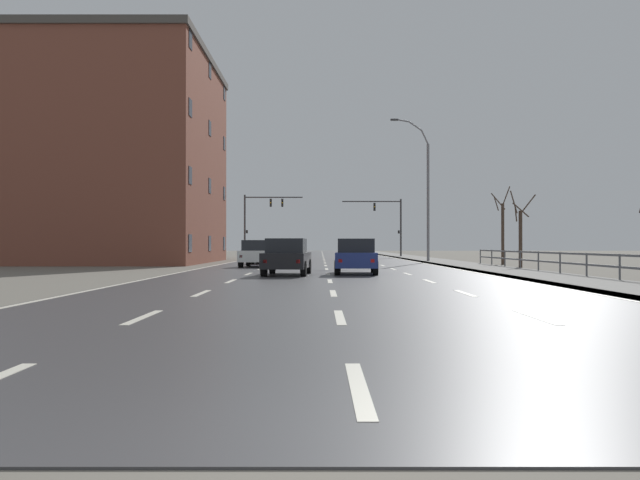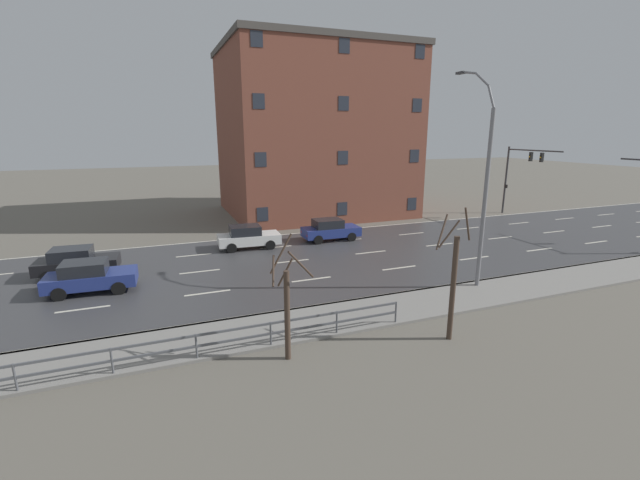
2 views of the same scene
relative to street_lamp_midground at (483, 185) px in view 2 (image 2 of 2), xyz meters
The scene contains 11 objects.
ground_plane 10.96m from the street_lamp_midground, 140.14° to the left, with size 160.00×160.00×0.12m.
road_asphalt_strip 20.28m from the street_lamp_midground, 112.15° to the left, with size 14.00×120.00×0.03m.
street_lamp_midground is the anchor object (origin of this frame).
traffic_signal_left 21.60m from the street_lamp_midground, 129.89° to the left, with size 5.89×0.36×6.31m.
car_distant 12.61m from the street_lamp_midground, 164.21° to the right, with size 1.92×4.14×1.57m.
car_far_right 19.62m from the street_lamp_midground, 108.77° to the right, with size 1.99×4.18×1.57m.
car_far_left 15.26m from the street_lamp_midground, 140.99° to the right, with size 2.02×4.19×1.57m.
car_mid_centre 21.63m from the street_lamp_midground, 115.60° to the right, with size 2.02×4.20×1.57m.
brick_building 22.78m from the street_lamp_midground, behind, with size 13.93×16.35×15.12m.
bare_tree_mid 11.95m from the street_lamp_midground, 72.70° to the right, with size 1.37×1.46×4.35m.
bare_tree_far 7.06m from the street_lamp_midground, 48.85° to the right, with size 1.23×1.29×5.15m.
Camera 2 is at (23.65, 27.03, 7.65)m, focal length 23.92 mm.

